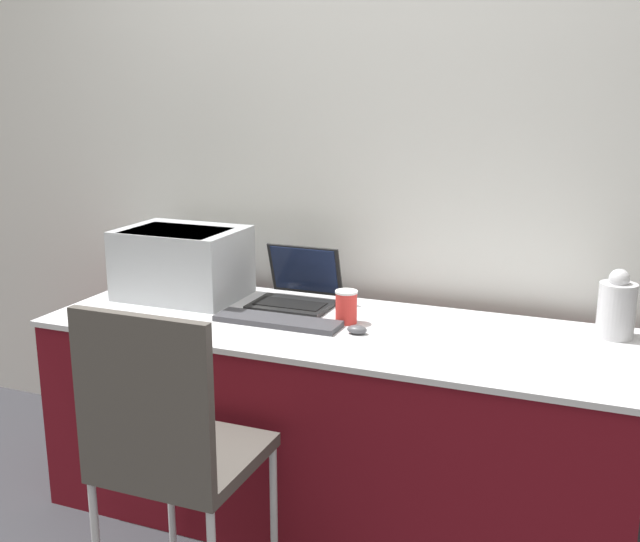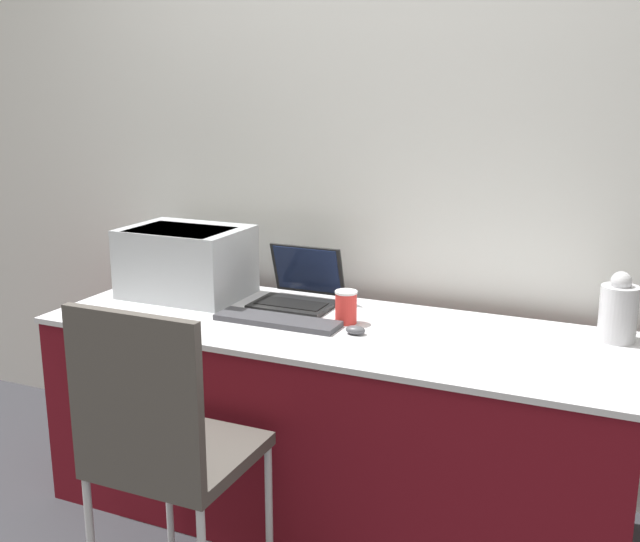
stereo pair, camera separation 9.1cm
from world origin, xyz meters
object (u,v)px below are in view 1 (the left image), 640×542
(metal_pitcher, at_px, (617,307))
(chair, at_px, (169,441))
(laptop_left, at_px, (296,292))
(coffee_cup, at_px, (346,307))
(mouse, at_px, (357,330))
(printer, at_px, (182,260))
(external_keyboard, at_px, (278,321))

(metal_pitcher, relative_size, chair, 0.24)
(laptop_left, distance_m, coffee_cup, 0.29)
(mouse, distance_m, metal_pitcher, 0.85)
(printer, height_order, coffee_cup, printer)
(coffee_cup, height_order, mouse, coffee_cup)
(coffee_cup, height_order, chair, chair)
(chair, bearing_deg, coffee_cup, 70.58)
(printer, height_order, metal_pitcher, printer)
(coffee_cup, bearing_deg, external_keyboard, -155.10)
(external_keyboard, relative_size, metal_pitcher, 1.95)
(printer, distance_m, coffee_cup, 0.72)
(chair, bearing_deg, mouse, 62.23)
(mouse, xyz_separation_m, chair, (-0.33, -0.64, -0.17))
(printer, xyz_separation_m, laptop_left, (0.46, 0.06, -0.10))
(external_keyboard, distance_m, coffee_cup, 0.25)
(laptop_left, xyz_separation_m, mouse, (0.33, -0.24, -0.03))
(metal_pitcher, bearing_deg, chair, -140.87)
(laptop_left, xyz_separation_m, chair, (-0.01, -0.88, -0.21))
(mouse, bearing_deg, printer, 167.18)
(external_keyboard, xyz_separation_m, chair, (-0.04, -0.64, -0.17))
(external_keyboard, bearing_deg, printer, 160.00)
(laptop_left, relative_size, mouse, 4.26)
(printer, distance_m, mouse, 0.82)
(coffee_cup, bearing_deg, mouse, -53.26)
(coffee_cup, bearing_deg, chair, -109.42)
(printer, height_order, external_keyboard, printer)
(mouse, bearing_deg, external_keyboard, -179.90)
(printer, bearing_deg, metal_pitcher, 3.92)
(laptop_left, height_order, metal_pitcher, metal_pitcher)
(coffee_cup, relative_size, chair, 0.12)
(laptop_left, xyz_separation_m, coffee_cup, (0.25, -0.14, 0.01))
(coffee_cup, bearing_deg, printer, 173.72)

